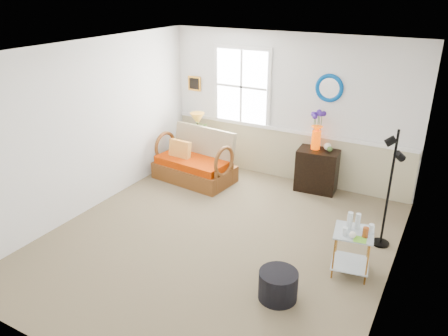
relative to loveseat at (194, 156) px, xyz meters
The scene contains 19 objects.
floor 2.15m from the loveseat, 48.71° to the right, with size 4.50×5.00×0.01m, color brown.
ceiling 3.00m from the loveseat, 48.71° to the right, with size 4.50×5.00×0.01m, color white.
walls 2.26m from the loveseat, 48.71° to the right, with size 4.51×5.01×2.60m.
wainscot 1.65m from the loveseat, 32.96° to the left, with size 4.46×0.02×0.90m, color #B8AF88.
chair_rail 1.71m from the loveseat, 32.67° to the left, with size 4.46×0.04×0.06m, color white.
window 1.53m from the loveseat, 61.28° to the left, with size 1.14×0.06×1.44m, color white, non-canonical shape.
picture 1.51m from the loveseat, 120.60° to the left, with size 0.28×0.03×0.28m, color orange.
mirror 2.61m from the loveseat, 23.32° to the left, with size 0.47×0.47×0.07m, color #0160AC.
loveseat is the anchor object (origin of this frame).
throw_pillow 0.28m from the loveseat, 167.19° to the right, with size 0.43×0.11×0.43m, color #DF5E13, non-canonical shape.
lamp_stand 0.67m from the loveseat, 117.72° to the left, with size 0.32×0.32×0.57m, color black, non-canonical shape.
table_lamp 0.76m from the loveseat, 116.21° to the left, with size 0.28×0.28×0.50m, color #C58326, non-canonical shape.
potted_plant 0.64m from the loveseat, 106.50° to the left, with size 0.35×0.39×0.31m, color #476C2F.
cabinet 2.18m from the loveseat, 18.18° to the left, with size 0.68×0.44×0.73m, color black, non-canonical shape.
flower_vase 2.21m from the loveseat, 19.90° to the left, with size 0.20×0.20×0.67m, color #EB4300, non-canonical shape.
side_table 3.49m from the loveseat, 23.73° to the right, with size 0.46×0.46×0.58m, color #AC712B, non-canonical shape.
tabletop_items 3.54m from the loveseat, 23.83° to the right, with size 0.36×0.36×0.22m, color silver, non-canonical shape.
floor_lamp 3.47m from the loveseat, ahead, with size 0.24×0.24×1.66m, color black, non-canonical shape.
ottoman 3.47m from the loveseat, 41.37° to the right, with size 0.45×0.45×0.35m, color black.
Camera 1 is at (2.63, -4.53, 3.35)m, focal length 35.00 mm.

